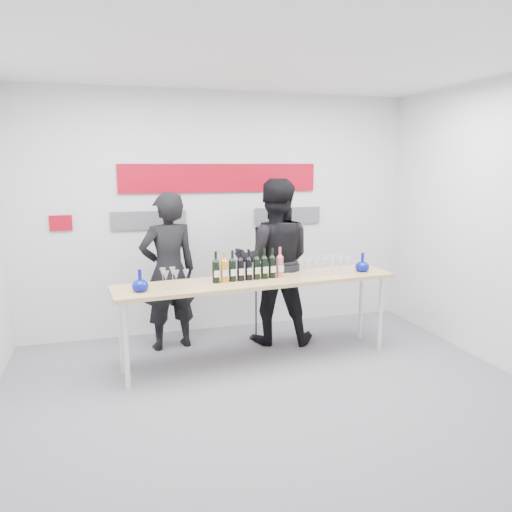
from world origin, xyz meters
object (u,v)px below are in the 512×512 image
Objects in this scene: presenter_right at (274,262)px; mic_stand at (256,305)px; tasting_table at (259,286)px; presenter_left at (168,271)px.

presenter_right is 1.41× the size of mic_stand.
mic_stand is (0.18, 0.68, -0.42)m from tasting_table.
mic_stand is at bearing 168.87° from presenter_left.
tasting_table is at bearing 131.11° from presenter_left.
mic_stand is (-0.18, 0.13, -0.56)m from presenter_right.
tasting_table is 0.67m from presenter_right.
presenter_right is (1.23, -0.14, 0.07)m from presenter_left.
presenter_right reaches higher than presenter_left.
presenter_right reaches higher than tasting_table.
presenter_left is at bearing 10.67° from presenter_right.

